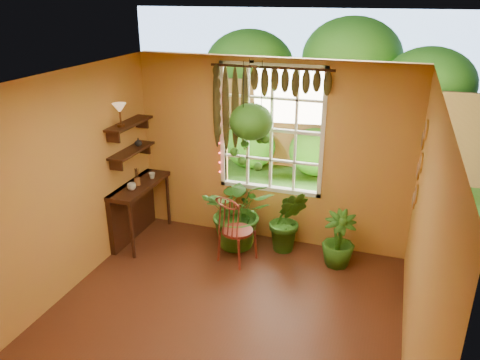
% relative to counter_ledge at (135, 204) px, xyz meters
% --- Properties ---
extents(floor, '(4.50, 4.50, 0.00)m').
position_rel_counter_ledge_xyz_m(floor, '(1.91, -1.60, -0.55)').
color(floor, '#512617').
rests_on(floor, ground).
extents(ceiling, '(4.50, 4.50, 0.00)m').
position_rel_counter_ledge_xyz_m(ceiling, '(1.91, -1.60, 2.15)').
color(ceiling, white).
rests_on(ceiling, wall_back).
extents(wall_back, '(4.00, 0.00, 4.00)m').
position_rel_counter_ledge_xyz_m(wall_back, '(1.91, 0.65, 0.80)').
color(wall_back, '#CF8A47').
rests_on(wall_back, floor).
extents(wall_left, '(0.00, 4.50, 4.50)m').
position_rel_counter_ledge_xyz_m(wall_left, '(-0.09, -1.60, 0.80)').
color(wall_left, '#CF8A47').
rests_on(wall_left, floor).
extents(wall_right, '(0.00, 4.50, 4.50)m').
position_rel_counter_ledge_xyz_m(wall_right, '(3.91, -1.60, 0.80)').
color(wall_right, '#CF8A47').
rests_on(wall_right, floor).
extents(window, '(1.52, 0.10, 1.86)m').
position_rel_counter_ledge_xyz_m(window, '(1.91, 0.68, 1.15)').
color(window, white).
rests_on(window, wall_back).
extents(valance_vine, '(1.70, 0.12, 1.10)m').
position_rel_counter_ledge_xyz_m(valance_vine, '(1.82, 0.56, 1.73)').
color(valance_vine, '#32180D').
rests_on(valance_vine, window).
extents(string_lights, '(0.03, 0.03, 1.54)m').
position_rel_counter_ledge_xyz_m(string_lights, '(1.15, 0.59, 1.20)').
color(string_lights, '#FF2633').
rests_on(string_lights, window).
extents(wall_plates, '(0.04, 0.32, 1.10)m').
position_rel_counter_ledge_xyz_m(wall_plates, '(3.89, 0.19, 1.00)').
color(wall_plates, '#FFECD0').
rests_on(wall_plates, wall_right).
extents(counter_ledge, '(0.40, 1.20, 0.90)m').
position_rel_counter_ledge_xyz_m(counter_ledge, '(0.00, 0.00, 0.00)').
color(counter_ledge, '#32180D').
rests_on(counter_ledge, floor).
extents(shelf_lower, '(0.25, 0.90, 0.04)m').
position_rel_counter_ledge_xyz_m(shelf_lower, '(0.03, 0.00, 0.85)').
color(shelf_lower, '#32180D').
rests_on(shelf_lower, wall_left).
extents(shelf_upper, '(0.25, 0.90, 0.04)m').
position_rel_counter_ledge_xyz_m(shelf_upper, '(0.03, 0.00, 1.25)').
color(shelf_upper, '#32180D').
rests_on(shelf_upper, wall_left).
extents(backyard, '(14.00, 10.00, 12.00)m').
position_rel_counter_ledge_xyz_m(backyard, '(2.15, 5.27, 0.73)').
color(backyard, '#235418').
rests_on(backyard, ground).
extents(windsor_chair, '(0.56, 0.57, 1.16)m').
position_rel_counter_ledge_xyz_m(windsor_chair, '(1.66, -0.15, -0.22)').
color(windsor_chair, maroon).
rests_on(windsor_chair, floor).
extents(potted_plant_left, '(1.19, 1.09, 1.13)m').
position_rel_counter_ledge_xyz_m(potted_plant_left, '(1.57, 0.26, 0.01)').
color(potted_plant_left, '#1F5516').
rests_on(potted_plant_left, floor).
extents(potted_plant_mid, '(0.57, 0.48, 0.97)m').
position_rel_counter_ledge_xyz_m(potted_plant_mid, '(2.27, 0.35, -0.07)').
color(potted_plant_mid, '#1F5516').
rests_on(potted_plant_mid, floor).
extents(potted_plant_right, '(0.53, 0.53, 0.79)m').
position_rel_counter_ledge_xyz_m(potted_plant_right, '(3.02, 0.20, -0.16)').
color(potted_plant_right, '#1F5516').
rests_on(potted_plant_right, floor).
extents(hanging_basket, '(0.59, 0.59, 1.47)m').
position_rel_counter_ledge_xyz_m(hanging_basket, '(1.71, 0.33, 1.28)').
color(hanging_basket, black).
rests_on(hanging_basket, ceiling).
extents(cup_a, '(0.16, 0.16, 0.10)m').
position_rel_counter_ledge_xyz_m(cup_a, '(0.13, -0.24, 0.40)').
color(cup_a, silver).
rests_on(cup_a, counter_ledge).
extents(cup_b, '(0.11, 0.11, 0.09)m').
position_rel_counter_ledge_xyz_m(cup_b, '(0.19, 0.25, 0.39)').
color(cup_b, beige).
rests_on(cup_b, counter_ledge).
extents(brush_jar, '(0.09, 0.09, 0.33)m').
position_rel_counter_ledge_xyz_m(brush_jar, '(0.11, -0.05, 0.48)').
color(brush_jar, brown).
rests_on(brush_jar, counter_ledge).
extents(shelf_vase, '(0.12, 0.12, 0.12)m').
position_rel_counter_ledge_xyz_m(shelf_vase, '(0.04, 0.19, 0.92)').
color(shelf_vase, '#B2AD99').
rests_on(shelf_vase, shelf_lower).
extents(tiffany_lamp, '(0.19, 0.19, 0.32)m').
position_rel_counter_ledge_xyz_m(tiffany_lamp, '(0.05, -0.23, 1.50)').
color(tiffany_lamp, brown).
rests_on(tiffany_lamp, shelf_upper).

